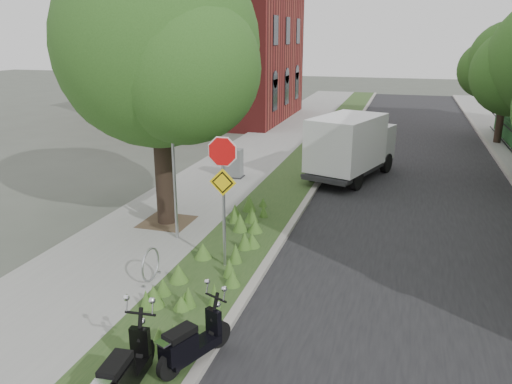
% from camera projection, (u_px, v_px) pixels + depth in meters
% --- Properties ---
extents(ground, '(120.00, 120.00, 0.00)m').
position_uv_depth(ground, '(276.00, 289.00, 10.92)').
color(ground, '#4C5147').
rests_on(ground, ground).
extents(sidewalk_near, '(3.50, 60.00, 0.12)m').
position_uv_depth(sidewalk_near, '(238.00, 165.00, 21.21)').
color(sidewalk_near, gray).
rests_on(sidewalk_near, ground).
extents(verge, '(2.00, 60.00, 0.12)m').
position_uv_depth(verge, '(301.00, 170.00, 20.46)').
color(verge, '#26441D').
rests_on(verge, ground).
extents(kerb_near, '(0.20, 60.00, 0.13)m').
position_uv_depth(kerb_near, '(326.00, 171.00, 20.18)').
color(kerb_near, '#9E9991').
rests_on(kerb_near, ground).
extents(road, '(7.00, 60.00, 0.01)m').
position_uv_depth(road, '(416.00, 180.00, 19.24)').
color(road, black).
rests_on(road, ground).
extents(street_tree_main, '(6.21, 5.54, 7.66)m').
position_uv_depth(street_tree_main, '(156.00, 56.00, 13.22)').
color(street_tree_main, black).
rests_on(street_tree_main, ground).
extents(bare_post, '(0.08, 0.08, 4.00)m').
position_uv_depth(bare_post, '(174.00, 166.00, 12.81)').
color(bare_post, '#A5A8AD').
rests_on(bare_post, ground).
extents(bike_hoop, '(0.06, 0.78, 0.77)m').
position_uv_depth(bike_hoop, '(150.00, 265.00, 10.96)').
color(bike_hoop, '#A5A8AD').
rests_on(bike_hoop, ground).
extents(sign_assembly, '(0.94, 0.08, 3.22)m').
position_uv_depth(sign_assembly, '(223.00, 175.00, 11.14)').
color(sign_assembly, '#A5A8AD').
rests_on(sign_assembly, ground).
extents(brick_building, '(9.40, 10.40, 8.30)m').
position_uv_depth(brick_building, '(220.00, 53.00, 32.37)').
color(brick_building, maroon).
rests_on(brick_building, ground).
extents(far_tree_c, '(4.37, 3.89, 5.93)m').
position_uv_depth(far_tree_c, '(507.00, 65.00, 24.33)').
color(far_tree_c, black).
rests_on(far_tree_c, ground).
extents(scooter_near, '(0.44, 1.72, 0.82)m').
position_uv_depth(scooter_near, '(122.00, 379.00, 7.28)').
color(scooter_near, black).
rests_on(scooter_near, ground).
extents(scooter_far, '(0.77, 1.50, 0.76)m').
position_uv_depth(scooter_far, '(187.00, 347.00, 8.08)').
color(scooter_far, black).
rests_on(scooter_far, ground).
extents(box_truck, '(3.14, 4.98, 2.11)m').
position_uv_depth(box_truck, '(351.00, 144.00, 18.98)').
color(box_truck, '#262628').
rests_on(box_truck, ground).
extents(utility_cabinet, '(0.83, 0.56, 1.09)m').
position_uv_depth(utility_cabinet, '(233.00, 164.00, 19.04)').
color(utility_cabinet, '#262628').
rests_on(utility_cabinet, ground).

